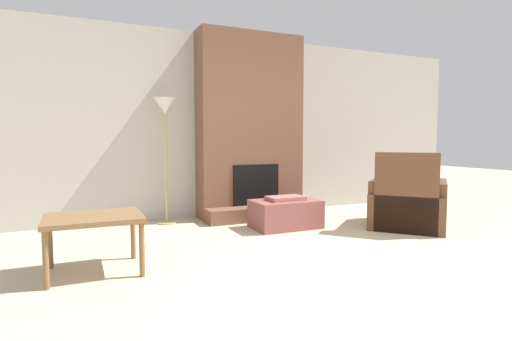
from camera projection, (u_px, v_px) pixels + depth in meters
ground_plane at (393, 277)px, 3.20m from camera, size 24.00×24.00×0.00m
wall_back at (244, 127)px, 5.94m from camera, size 7.88×0.06×2.60m
fireplace at (251, 130)px, 5.71m from camera, size 1.52×0.70×2.60m
ottoman at (285, 213)px, 5.00m from camera, size 0.83×0.52×0.40m
armchair at (408, 205)px, 4.98m from camera, size 1.26×1.26×0.95m
side_table at (94, 222)px, 3.29m from camera, size 0.77×0.62×0.48m
floor_lamp_left at (165, 118)px, 5.18m from camera, size 0.28×0.28×1.64m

